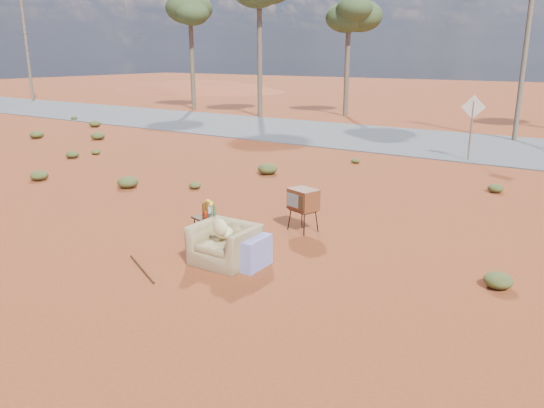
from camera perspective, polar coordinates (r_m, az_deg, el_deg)
The scene contains 13 objects.
ground at distance 9.33m, azimuth -7.69°, elevation -6.33°, with size 140.00×140.00×0.00m, color brown.
highway at distance 22.47m, azimuth 18.47°, elevation 6.14°, with size 140.00×7.00×0.04m, color #565659.
dirt_mound at distance 54.10m, azimuth -7.99°, elevation 12.00°, with size 26.00×18.00×2.00m, color #A14826.
armchair at distance 9.11m, azimuth -4.60°, elevation -3.90°, with size 1.24×0.81×0.91m.
tv_unit at distance 10.71m, azimuth 3.37°, elevation 0.43°, with size 0.65×0.58×0.88m.
side_table at distance 9.77m, azimuth -6.90°, elevation -1.17°, with size 0.54×0.54×0.90m.
rusty_bar at distance 9.24m, azimuth -13.81°, elevation -6.76°, with size 0.04×0.04×1.34m, color #502A15.
road_sign at distance 19.03m, azimuth 20.75°, elevation 8.82°, with size 0.78×0.06×2.19m.
eucalyptus_far_left at distance 35.64m, azimuth -8.80°, elevation 19.61°, with size 3.20×3.20×7.10m.
eucalyptus_near_left at distance 31.65m, azimuth 8.27°, elevation 19.23°, with size 3.20×3.20×6.60m.
utility_pole_west at distance 44.72m, azimuth -24.91°, elevation 15.28°, with size 1.40×0.20×8.00m.
utility_pole_center at distance 24.24m, azimuth 25.75°, elevation 15.89°, with size 1.40×0.20×8.00m.
scrub_patch at distance 13.13m, azimuth 2.26°, elevation 1.02°, with size 17.49×8.07×0.33m.
Camera 1 is at (5.77, -6.43, 3.50)m, focal length 35.00 mm.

